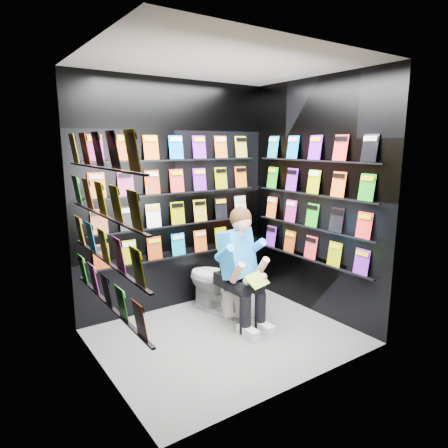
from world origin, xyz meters
TOP-DOWN VIEW (x-y plane):
  - floor at (0.00, 0.00)m, footprint 2.40×2.40m
  - ceiling at (0.00, 0.00)m, footprint 2.40×2.40m
  - wall_back at (0.00, 1.00)m, footprint 2.40×0.04m
  - wall_front at (0.00, -1.00)m, footprint 2.40×0.04m
  - wall_left at (-1.20, 0.00)m, footprint 0.04×2.00m
  - wall_right at (1.20, 0.00)m, footprint 0.04×2.00m
  - comics_back at (0.00, 0.97)m, footprint 2.10×0.06m
  - comics_left at (-1.17, 0.00)m, footprint 0.06×1.70m
  - comics_right at (1.17, 0.00)m, footprint 0.06×1.70m
  - toilet at (0.28, 0.60)m, footprint 0.61×0.84m
  - longbox at (0.39, 0.49)m, footprint 0.34×0.45m
  - longbox_lid at (0.39, 0.49)m, footprint 0.36×0.47m
  - reader at (0.28, 0.22)m, footprint 0.69×0.85m
  - held_comic at (0.28, -0.13)m, footprint 0.28×0.21m

SIDE VIEW (x-z plane):
  - floor at x=0.00m, z-range 0.00..0.00m
  - longbox at x=0.39m, z-range 0.00..0.30m
  - longbox_lid at x=0.39m, z-range 0.30..0.33m
  - toilet at x=0.28m, z-range 0.00..0.73m
  - held_comic at x=0.28m, z-range 0.53..0.63m
  - reader at x=0.28m, z-range 0.08..1.44m
  - wall_back at x=0.00m, z-range 0.00..2.60m
  - wall_front at x=0.00m, z-range 0.00..2.60m
  - wall_left at x=-1.20m, z-range 0.00..2.60m
  - wall_right at x=1.20m, z-range 0.00..2.60m
  - comics_back at x=0.00m, z-range 0.62..1.99m
  - comics_left at x=-1.17m, z-range 0.62..1.99m
  - comics_right at x=1.17m, z-range 0.62..1.99m
  - ceiling at x=0.00m, z-range 2.60..2.60m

